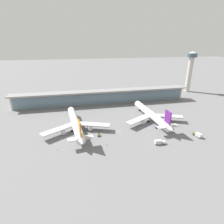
{
  "coord_description": "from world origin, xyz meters",
  "views": [
    {
      "loc": [
        -28.88,
        -119.54,
        65.02
      ],
      "look_at": [
        0.0,
        18.98,
        8.37
      ],
      "focal_mm": 28.61,
      "sensor_mm": 36.0,
      "label": 1
    }
  ],
  "objects_px": {
    "safety_cone_charlie": "(78,143)",
    "safety_cone_alpha": "(107,144)",
    "safety_cone_bravo": "(58,150)",
    "service_truck_under_wing_olive": "(198,135)",
    "service_truck_at_far_stand_olive": "(99,135)",
    "airliner_left_stand": "(76,123)",
    "control_tower": "(190,68)",
    "service_truck_near_nose_blue": "(157,127)",
    "service_truck_by_tail_red": "(82,138)",
    "service_truck_mid_apron_white": "(171,128)",
    "service_truck_on_taxiway_white": "(159,142)",
    "airliner_centre_stand": "(151,115)"
  },
  "relations": [
    {
      "from": "control_tower",
      "to": "airliner_centre_stand",
      "type": "bearing_deg",
      "value": -137.14
    },
    {
      "from": "service_truck_on_taxiway_white",
      "to": "safety_cone_charlie",
      "type": "distance_m",
      "value": 55.07
    },
    {
      "from": "control_tower",
      "to": "service_truck_mid_apron_white",
      "type": "bearing_deg",
      "value": -128.11
    },
    {
      "from": "service_truck_mid_apron_white",
      "to": "control_tower",
      "type": "xyz_separation_m",
      "value": [
        78.38,
        99.91,
        30.73
      ]
    },
    {
      "from": "service_truck_on_taxiway_white",
      "to": "safety_cone_bravo",
      "type": "xyz_separation_m",
      "value": [
        -66.67,
        6.74,
        -1.37
      ]
    },
    {
      "from": "airliner_centre_stand",
      "to": "safety_cone_alpha",
      "type": "relative_size",
      "value": 97.69
    },
    {
      "from": "service_truck_mid_apron_white",
      "to": "service_truck_on_taxiway_white",
      "type": "bearing_deg",
      "value": -136.49
    },
    {
      "from": "service_truck_on_taxiway_white",
      "to": "service_truck_by_tail_red",
      "type": "bearing_deg",
      "value": 161.15
    },
    {
      "from": "service_truck_under_wing_olive",
      "to": "service_truck_at_far_stand_olive",
      "type": "bearing_deg",
      "value": 167.43
    },
    {
      "from": "safety_cone_charlie",
      "to": "service_truck_mid_apron_white",
      "type": "bearing_deg",
      "value": 4.89
    },
    {
      "from": "service_truck_near_nose_blue",
      "to": "safety_cone_alpha",
      "type": "height_order",
      "value": "service_truck_near_nose_blue"
    },
    {
      "from": "service_truck_on_taxiway_white",
      "to": "safety_cone_alpha",
      "type": "relative_size",
      "value": 10.56
    },
    {
      "from": "airliner_left_stand",
      "to": "control_tower",
      "type": "xyz_separation_m",
      "value": [
        152.15,
        85.84,
        25.88
      ]
    },
    {
      "from": "service_truck_under_wing_olive",
      "to": "service_truck_at_far_stand_olive",
      "type": "relative_size",
      "value": 2.47
    },
    {
      "from": "service_truck_by_tail_red",
      "to": "service_truck_at_far_stand_olive",
      "type": "relative_size",
      "value": 1.08
    },
    {
      "from": "service_truck_near_nose_blue",
      "to": "service_truck_by_tail_red",
      "type": "distance_m",
      "value": 59.85
    },
    {
      "from": "airliner_centre_stand",
      "to": "control_tower",
      "type": "bearing_deg",
      "value": 42.86
    },
    {
      "from": "safety_cone_charlie",
      "to": "service_truck_on_taxiway_white",
      "type": "bearing_deg",
      "value": -12.64
    },
    {
      "from": "airliner_left_stand",
      "to": "airliner_centre_stand",
      "type": "distance_m",
      "value": 64.59
    },
    {
      "from": "safety_cone_charlie",
      "to": "safety_cone_alpha",
      "type": "bearing_deg",
      "value": -16.58
    },
    {
      "from": "airliner_centre_stand",
      "to": "control_tower",
      "type": "height_order",
      "value": "control_tower"
    },
    {
      "from": "safety_cone_alpha",
      "to": "service_truck_near_nose_blue",
      "type": "bearing_deg",
      "value": 20.49
    },
    {
      "from": "airliner_centre_stand",
      "to": "service_truck_by_tail_red",
      "type": "distance_m",
      "value": 63.79
    },
    {
      "from": "service_truck_mid_apron_white",
      "to": "control_tower",
      "type": "distance_m",
      "value": 130.65
    },
    {
      "from": "airliner_centre_stand",
      "to": "service_truck_under_wing_olive",
      "type": "height_order",
      "value": "airliner_centre_stand"
    },
    {
      "from": "service_truck_under_wing_olive",
      "to": "safety_cone_bravo",
      "type": "height_order",
      "value": "service_truck_under_wing_olive"
    },
    {
      "from": "airliner_left_stand",
      "to": "airliner_centre_stand",
      "type": "xyz_separation_m",
      "value": [
        64.43,
        4.43,
        0.0
      ]
    },
    {
      "from": "service_truck_under_wing_olive",
      "to": "safety_cone_alpha",
      "type": "bearing_deg",
      "value": 177.75
    },
    {
      "from": "airliner_left_stand",
      "to": "service_truck_under_wing_olive",
      "type": "relative_size",
      "value": 8.96
    },
    {
      "from": "airliner_centre_stand",
      "to": "service_truck_near_nose_blue",
      "type": "height_order",
      "value": "airliner_centre_stand"
    },
    {
      "from": "service_truck_at_far_stand_olive",
      "to": "airliner_centre_stand",
      "type": "bearing_deg",
      "value": 19.87
    },
    {
      "from": "service_truck_by_tail_red",
      "to": "control_tower",
      "type": "bearing_deg",
      "value": 34.25
    },
    {
      "from": "airliner_left_stand",
      "to": "service_truck_by_tail_red",
      "type": "distance_m",
      "value": 16.33
    },
    {
      "from": "service_truck_on_taxiway_white",
      "to": "service_truck_at_far_stand_olive",
      "type": "distance_m",
      "value": 42.92
    },
    {
      "from": "service_truck_under_wing_olive",
      "to": "safety_cone_alpha",
      "type": "distance_m",
      "value": 66.49
    },
    {
      "from": "service_truck_at_far_stand_olive",
      "to": "safety_cone_alpha",
      "type": "distance_m",
      "value": 13.59
    },
    {
      "from": "airliner_left_stand",
      "to": "control_tower",
      "type": "bearing_deg",
      "value": 29.43
    },
    {
      "from": "control_tower",
      "to": "service_truck_by_tail_red",
      "type": "bearing_deg",
      "value": -145.75
    },
    {
      "from": "service_truck_mid_apron_white",
      "to": "airliner_left_stand",
      "type": "bearing_deg",
      "value": 169.2
    },
    {
      "from": "service_truck_mid_apron_white",
      "to": "service_truck_by_tail_red",
      "type": "relative_size",
      "value": 0.99
    },
    {
      "from": "service_truck_on_taxiway_white",
      "to": "safety_cone_alpha",
      "type": "bearing_deg",
      "value": 169.61
    },
    {
      "from": "airliner_centre_stand",
      "to": "service_truck_mid_apron_white",
      "type": "relative_size",
      "value": 20.73
    },
    {
      "from": "service_truck_on_taxiway_white",
      "to": "service_truck_at_far_stand_olive",
      "type": "height_order",
      "value": "service_truck_on_taxiway_white"
    },
    {
      "from": "control_tower",
      "to": "airliner_left_stand",
      "type": "bearing_deg",
      "value": -150.57
    },
    {
      "from": "service_truck_near_nose_blue",
      "to": "safety_cone_alpha",
      "type": "relative_size",
      "value": 4.62
    },
    {
      "from": "airliner_left_stand",
      "to": "service_truck_under_wing_olive",
      "type": "distance_m",
      "value": 91.12
    },
    {
      "from": "service_truck_at_far_stand_olive",
      "to": "control_tower",
      "type": "relative_size",
      "value": 0.05
    },
    {
      "from": "safety_cone_bravo",
      "to": "safety_cone_charlie",
      "type": "height_order",
      "value": "same"
    },
    {
      "from": "service_truck_under_wing_olive",
      "to": "safety_cone_charlie",
      "type": "distance_m",
      "value": 86.04
    },
    {
      "from": "safety_cone_alpha",
      "to": "safety_cone_bravo",
      "type": "bearing_deg",
      "value": 179.26
    }
  ]
}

